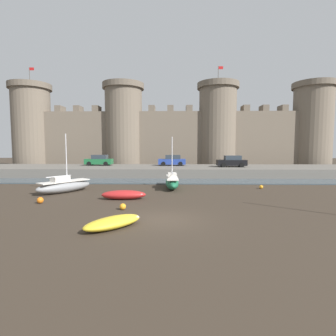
% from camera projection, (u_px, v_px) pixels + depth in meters
% --- Properties ---
extents(ground_plane, '(160.00, 160.00, 0.00)m').
position_uv_depth(ground_plane, '(163.00, 220.00, 14.85)').
color(ground_plane, '#382D23').
extents(water_channel, '(80.00, 4.50, 0.10)m').
position_uv_depth(water_channel, '(169.00, 181.00, 30.93)').
color(water_channel, '#3D4C56').
rests_on(water_channel, ground).
extents(quay_road, '(63.40, 10.00, 1.26)m').
position_uv_depth(quay_road, '(170.00, 171.00, 38.11)').
color(quay_road, '#666059').
rests_on(quay_road, ground).
extents(castle, '(58.87, 7.48, 18.51)m').
position_uv_depth(castle, '(170.00, 131.00, 47.92)').
color(castle, '#706354').
rests_on(castle, ground).
extents(sailboat_near_channel_left, '(4.28, 5.04, 5.31)m').
position_uv_depth(sailboat_near_channel_left, '(64.00, 186.00, 23.65)').
color(sailboat_near_channel_left, gray).
rests_on(sailboat_near_channel_left, ground).
extents(rowboat_foreground_right, '(3.55, 1.40, 0.71)m').
position_uv_depth(rowboat_foreground_right, '(124.00, 195.00, 20.64)').
color(rowboat_foreground_right, red).
rests_on(rowboat_foreground_right, ground).
extents(sailboat_midflat_left, '(1.48, 5.53, 5.14)m').
position_uv_depth(sailboat_midflat_left, '(172.00, 182.00, 26.12)').
color(sailboat_midflat_left, '#1E6B47').
rests_on(sailboat_midflat_left, ground).
extents(rowboat_foreground_left, '(3.20, 3.24, 0.58)m').
position_uv_depth(rowboat_foreground_left, '(113.00, 222.00, 13.35)').
color(rowboat_foreground_left, yellow).
rests_on(rowboat_foreground_left, ground).
extents(mooring_buoy_mid_mud, '(0.46, 0.46, 0.46)m').
position_uv_depth(mooring_buoy_mid_mud, '(40.00, 200.00, 19.13)').
color(mooring_buoy_mid_mud, orange).
rests_on(mooring_buoy_mid_mud, ground).
extents(mooring_buoy_near_shore, '(0.42, 0.42, 0.42)m').
position_uv_depth(mooring_buoy_near_shore, '(123.00, 207.00, 17.21)').
color(mooring_buoy_near_shore, orange).
rests_on(mooring_buoy_near_shore, ground).
extents(mooring_buoy_off_centre, '(0.37, 0.37, 0.37)m').
position_uv_depth(mooring_buoy_off_centre, '(261.00, 187.00, 25.72)').
color(mooring_buoy_off_centre, orange).
rests_on(mooring_buoy_off_centre, ground).
extents(car_quay_centre_west, '(4.12, 1.91, 1.62)m').
position_uv_depth(car_quay_centre_west, '(99.00, 160.00, 40.11)').
color(car_quay_centre_west, '#1E6638').
rests_on(car_quay_centre_west, quay_road).
extents(car_quay_centre_east, '(4.12, 1.91, 1.62)m').
position_uv_depth(car_quay_centre_east, '(232.00, 161.00, 37.22)').
color(car_quay_centre_east, black).
rests_on(car_quay_centre_east, quay_road).
extents(car_quay_west, '(4.12, 1.91, 1.62)m').
position_uv_depth(car_quay_west, '(172.00, 160.00, 39.77)').
color(car_quay_west, '#263F99').
rests_on(car_quay_west, quay_road).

